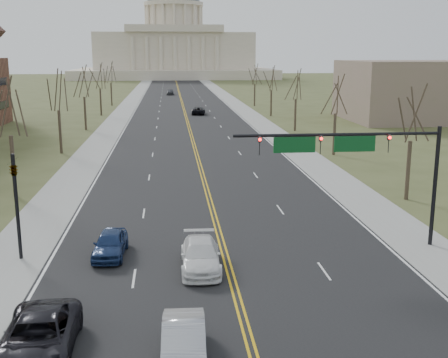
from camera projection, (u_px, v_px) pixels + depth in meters
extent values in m
cube|color=black|center=(182.00, 104.00, 126.38)|extent=(20.00, 380.00, 0.01)
cube|color=black|center=(240.00, 309.00, 25.41)|extent=(120.00, 14.00, 0.01)
cube|color=gray|center=(129.00, 105.00, 125.24)|extent=(4.00, 380.00, 0.03)
cube|color=gray|center=(235.00, 104.00, 127.51)|extent=(4.00, 380.00, 0.03)
cube|color=gold|center=(182.00, 104.00, 126.37)|extent=(0.42, 380.00, 0.01)
cube|color=silver|center=(139.00, 104.00, 125.44)|extent=(0.15, 380.00, 0.01)
cube|color=silver|center=(226.00, 104.00, 127.30)|extent=(0.15, 380.00, 0.01)
cube|color=beige|center=(175.00, 73.00, 261.85)|extent=(90.00, 60.00, 4.00)
cube|color=beige|center=(174.00, 51.00, 259.65)|extent=(70.00, 40.00, 16.00)
cube|color=beige|center=(175.00, 28.00, 237.66)|extent=(42.00, 3.00, 3.00)
cylinder|color=beige|center=(174.00, 20.00, 256.57)|extent=(24.00, 24.00, 12.00)
cylinder|color=beige|center=(174.00, 4.00, 255.07)|extent=(27.00, 27.00, 1.60)
ellipsoid|color=slate|center=(173.00, 2.00, 254.90)|extent=(24.00, 24.00, 22.80)
cylinder|color=black|center=(435.00, 187.00, 33.08)|extent=(0.24, 0.24, 7.20)
cylinder|color=black|center=(338.00, 135.00, 31.81)|extent=(12.00, 0.18, 0.18)
imported|color=black|center=(388.00, 143.00, 32.21)|extent=(0.35, 0.40, 1.10)
sphere|color=#FF0C0C|center=(390.00, 138.00, 31.99)|extent=(0.18, 0.18, 0.18)
imported|color=black|center=(320.00, 144.00, 31.84)|extent=(0.35, 0.40, 1.10)
sphere|color=#FF0C0C|center=(321.00, 139.00, 31.61)|extent=(0.18, 0.18, 0.18)
imported|color=black|center=(259.00, 145.00, 31.50)|extent=(0.35, 0.40, 1.10)
sphere|color=#FF0C0C|center=(260.00, 140.00, 31.28)|extent=(0.18, 0.18, 0.18)
cube|color=#0C4C1E|center=(355.00, 144.00, 32.03)|extent=(2.40, 0.12, 0.90)
cube|color=#0C4C1E|center=(294.00, 145.00, 31.69)|extent=(2.40, 0.12, 0.90)
cylinder|color=black|center=(17.00, 207.00, 30.94)|extent=(0.20, 0.20, 6.00)
imported|color=black|center=(14.00, 168.00, 30.45)|extent=(0.32, 0.36, 0.99)
cylinder|color=#33261E|center=(408.00, 170.00, 43.84)|extent=(0.32, 0.32, 4.68)
cylinder|color=#33261E|center=(13.00, 166.00, 44.75)|extent=(0.32, 0.32, 4.95)
cylinder|color=#33261E|center=(334.00, 134.00, 63.26)|extent=(0.32, 0.32, 4.68)
cylinder|color=#33261E|center=(60.00, 132.00, 64.17)|extent=(0.32, 0.32, 4.95)
cylinder|color=#33261E|center=(295.00, 115.00, 82.67)|extent=(0.32, 0.32, 4.68)
cylinder|color=#33261E|center=(85.00, 113.00, 83.59)|extent=(0.32, 0.32, 4.95)
cylinder|color=#33261E|center=(271.00, 103.00, 102.09)|extent=(0.32, 0.32, 4.68)
cylinder|color=#33261E|center=(101.00, 102.00, 103.00)|extent=(0.32, 0.32, 4.95)
cylinder|color=#33261E|center=(255.00, 95.00, 121.51)|extent=(0.32, 0.32, 4.68)
cylinder|color=#33261E|center=(111.00, 94.00, 122.42)|extent=(0.32, 0.32, 4.95)
cube|color=black|center=(0.00, 106.00, 87.94)|extent=(0.10, 9.80, 1.20)
cube|color=#776854|center=(421.00, 90.00, 96.06)|extent=(25.00, 20.00, 10.00)
imported|color=#ADAEB5|center=(184.00, 343.00, 20.86)|extent=(1.74, 4.68, 1.53)
imported|color=black|center=(38.00, 338.00, 21.17)|extent=(2.86, 5.93, 1.63)
imported|color=white|center=(201.00, 255.00, 29.96)|extent=(2.18, 5.15, 1.48)
imported|color=navy|center=(110.00, 244.00, 31.85)|extent=(1.94, 4.33, 1.45)
imported|color=black|center=(199.00, 110.00, 105.35)|extent=(2.85, 5.29, 1.41)
imported|color=#53565B|center=(170.00, 92.00, 154.13)|extent=(1.98, 4.79, 1.62)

